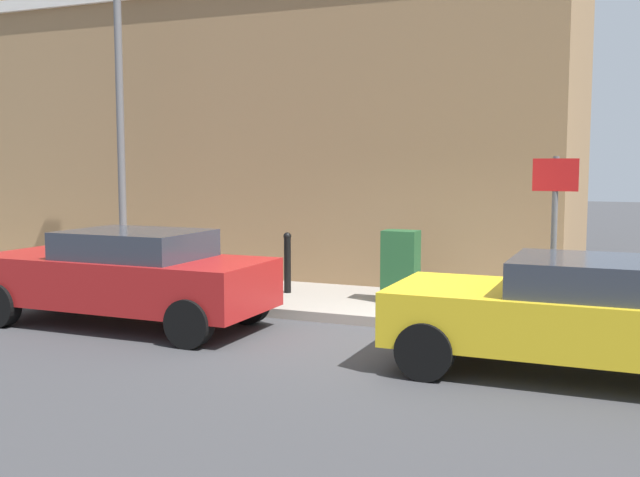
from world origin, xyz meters
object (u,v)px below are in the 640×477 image
street_sign (554,215)px  car_yellow (595,314)px  bollard_near_cabinet (287,260)px  car_red (126,275)px  utility_cabinet (401,269)px  lamppost (120,112)px

street_sign → car_yellow: bearing=-161.5°
bollard_near_cabinet → street_sign: size_ratio=0.45×
car_yellow → bollard_near_cabinet: bearing=-29.1°
car_red → utility_cabinet: size_ratio=3.75×
lamppost → car_red: bearing=-141.7°
bollard_near_cabinet → lamppost: lamppost is taller
utility_cabinet → street_sign: 2.70m
car_yellow → utility_cabinet: (2.71, 3.03, -0.03)m
bollard_near_cabinet → utility_cabinet: bearing=-92.8°
car_red → lamppost: 4.28m
car_yellow → utility_cabinet: 4.06m
utility_cabinet → lamppost: 6.08m
utility_cabinet → street_sign: bearing=-108.0°
car_yellow → bollard_near_cabinet: car_yellow is taller
car_red → bollard_near_cabinet: car_red is taller
bollard_near_cabinet → street_sign: bearing=-101.2°
street_sign → lamppost: lamppost is taller
bollard_near_cabinet → street_sign: 4.61m
car_yellow → lamppost: bearing=-18.7°
car_yellow → car_red: size_ratio=1.02×
car_yellow → lamppost: lamppost is taller
car_yellow → utility_cabinet: size_ratio=3.83×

